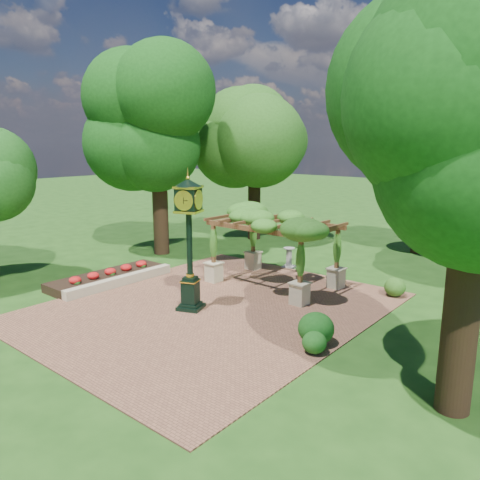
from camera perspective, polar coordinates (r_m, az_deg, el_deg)
The scene contains 13 objects.
ground at distance 15.96m, azimuth -5.81°, elevation -9.20°, with size 120.00×120.00×0.00m, color #1E4714.
brick_plaza at distance 16.62m, azimuth -3.34°, elevation -8.21°, with size 10.00×12.00×0.04m, color brown.
border_wall at distance 19.56m, azimuth -14.31°, elevation -4.89°, with size 0.35×5.00×0.40m, color #C6B793.
flower_bed at distance 20.27m, azimuth -15.82°, elevation -4.43°, with size 1.50×5.00×0.36m, color red.
pedestal_clock at distance 15.79m, azimuth -6.23°, elevation 0.95°, with size 1.17×1.17×4.59m.
pergola at distance 18.55m, azimuth 4.21°, elevation 2.04°, with size 5.02×3.23×3.11m.
sundial at distance 21.68m, azimuth 5.99°, elevation -2.32°, with size 0.64×0.64×0.95m.
shrub_front at distance 13.26m, azimuth 9.05°, elevation -12.24°, with size 0.68×0.68×0.61m, color #1E5A19.
shrub_mid at distance 13.75m, azimuth 9.26°, elevation -10.60°, with size 1.04×1.04×0.93m, color #184F16.
shrub_back at distance 18.52m, azimuth 18.36°, elevation -5.47°, with size 0.79×0.79×0.71m, color #2A5619.
tree_west_near at distance 24.13m, azimuth -10.07°, elevation 14.53°, with size 4.59×4.59×10.07m.
tree_west_far at distance 27.52m, azimuth 1.79°, elevation 11.74°, with size 4.61×4.61×8.21m.
tree_north at distance 25.62m, azimuth 21.64°, elevation 10.31°, with size 4.03×4.03×7.83m.
Camera 1 is at (10.68, -10.38, 5.75)m, focal length 35.00 mm.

